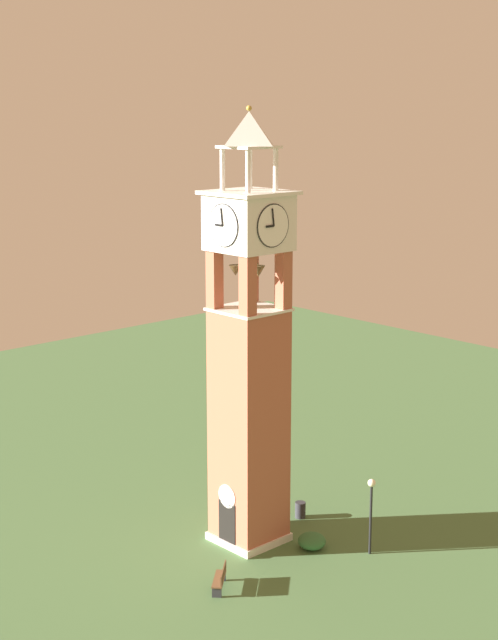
{
  "coord_description": "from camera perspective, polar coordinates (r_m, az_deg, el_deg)",
  "views": [
    {
      "loc": [
        30.95,
        -28.89,
        19.94
      ],
      "look_at": [
        0.0,
        0.0,
        10.54
      ],
      "focal_mm": 54.78,
      "sensor_mm": 36.0,
      "label": 1
    }
  ],
  "objects": [
    {
      "name": "shrub_near_entry",
      "position": [
        45.87,
        3.69,
        -12.76
      ],
      "size": [
        1.29,
        1.29,
        0.74
      ],
      "primitive_type": "ellipsoid",
      "color": "#336638",
      "rests_on": "ground"
    },
    {
      "name": "clock_tower",
      "position": [
        43.9,
        -0.0,
        -2.82
      ],
      "size": [
        3.31,
        3.31,
        19.88
      ],
      "color": "#AD5B42",
      "rests_on": "ground"
    },
    {
      "name": "ground",
      "position": [
        46.8,
        0.0,
        -12.7
      ],
      "size": [
        80.0,
        80.0,
        0.0
      ],
      "primitive_type": "plane",
      "color": "#476B3D"
    },
    {
      "name": "lamp_post",
      "position": [
        44.78,
        7.15,
        -10.49
      ],
      "size": [
        0.36,
        0.36,
        3.59
      ],
      "color": "black",
      "rests_on": "ground"
    },
    {
      "name": "park_bench",
      "position": [
        42.33,
        -1.68,
        -14.85
      ],
      "size": [
        1.39,
        1.49,
        0.95
      ],
      "color": "brown",
      "rests_on": "ground"
    },
    {
      "name": "trash_bin",
      "position": [
        48.97,
        3.02,
        -11.02
      ],
      "size": [
        0.52,
        0.52,
        0.8
      ],
      "primitive_type": "cylinder",
      "color": "#2D2D33",
      "rests_on": "ground"
    }
  ]
}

